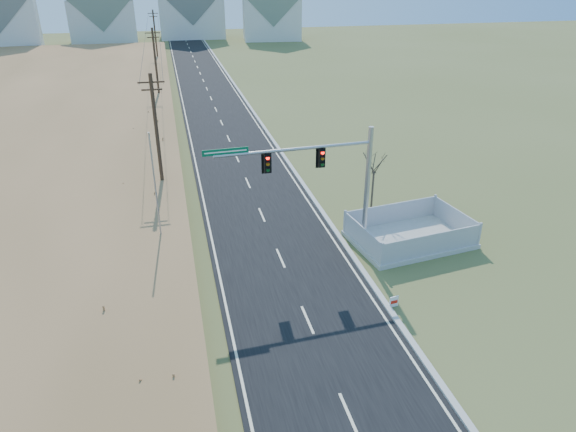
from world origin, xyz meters
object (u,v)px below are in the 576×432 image
object	(u,v)px
open_sign	(394,302)
bare_tree	(375,162)
fence_enclosure	(409,237)
flagpole	(158,208)
traffic_signal_mast	(337,181)

from	to	relation	value
open_sign	bare_tree	xyz separation A→B (m)	(2.93, 10.53, 3.44)
fence_enclosure	flagpole	bearing A→B (deg)	164.07
open_sign	flagpole	world-z (taller)	flagpole
traffic_signal_mast	fence_enclosure	distance (m)	6.66
fence_enclosure	bare_tree	xyz separation A→B (m)	(-0.83, 4.33, 3.46)
fence_enclosure	bare_tree	size ratio (longest dim) A/B	1.63
open_sign	flagpole	size ratio (longest dim) A/B	0.08
bare_tree	traffic_signal_mast	bearing A→B (deg)	-132.06
traffic_signal_mast	fence_enclosure	bearing A→B (deg)	0.82
fence_enclosure	open_sign	world-z (taller)	fence_enclosure
fence_enclosure	open_sign	bearing A→B (deg)	-129.32
open_sign	flagpole	xyz separation A→B (m)	(-11.19, 8.27, 2.64)
fence_enclosure	open_sign	distance (m)	7.25
bare_tree	open_sign	bearing A→B (deg)	-105.56
fence_enclosure	flagpole	xyz separation A→B (m)	(-14.96, 2.07, 2.66)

